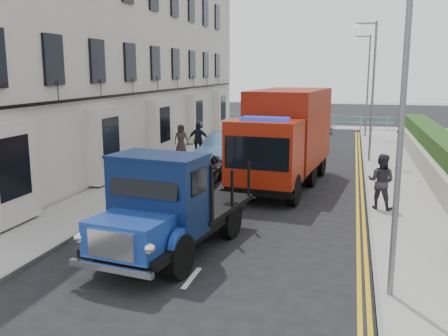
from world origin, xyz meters
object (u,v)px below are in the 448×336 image
lamp_near (396,105)px  bedford_lorry (163,212)px  lamp_mid (371,84)px  lamp_far (366,80)px  red_lorry (285,136)px  parked_car_front (199,170)px

lamp_near → bedford_lorry: bearing=169.3°
lamp_mid → lamp_near: bearing=-90.0°
bedford_lorry → lamp_near: bearing=-2.0°
lamp_mid → lamp_far: size_ratio=1.00×
lamp_near → lamp_far: bearing=90.0°
lamp_near → red_lorry: 10.60m
red_lorry → lamp_far: bearing=84.3°
bedford_lorry → red_lorry: (1.83, 8.85, 0.85)m
lamp_near → lamp_mid: 16.00m
lamp_near → bedford_lorry: size_ratio=1.21×
parked_car_front → lamp_far: bearing=62.0°
lamp_far → red_lorry: (-3.41, -16.15, -1.94)m
red_lorry → lamp_mid: bearing=67.3°
parked_car_front → lamp_mid: bearing=39.6°
lamp_far → parked_car_front: size_ratio=1.85×
red_lorry → lamp_near: bearing=-64.6°
lamp_far → parked_car_front: bearing=-111.7°
bedford_lorry → red_lorry: size_ratio=0.76×
bedford_lorry → red_lorry: bearing=87.0°
lamp_far → bedford_lorry: lamp_far is taller
lamp_near → bedford_lorry: (-5.24, 0.99, -2.79)m
lamp_near → lamp_mid: bearing=90.0°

